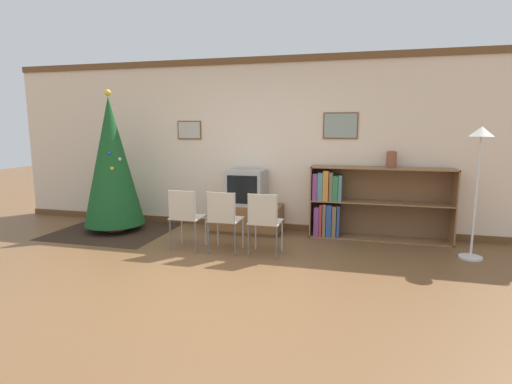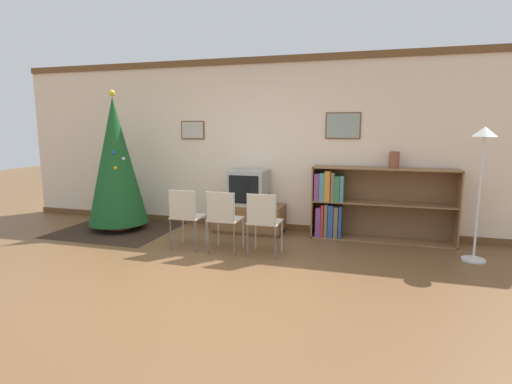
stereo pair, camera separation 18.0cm
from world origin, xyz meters
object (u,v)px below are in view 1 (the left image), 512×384
standing_lamp (479,158)px  vase (391,159)px  christmas_tree (112,162)px  folding_chair_left (185,215)px  television (247,187)px  folding_chair_center (224,218)px  bookshelf (354,203)px  tv_console (247,218)px  folding_chair_right (264,220)px

standing_lamp → vase: bearing=145.4°
christmas_tree → folding_chair_left: bearing=-23.7°
television → standing_lamp: 3.17m
folding_chair_center → vase: bearing=30.1°
folding_chair_center → television: bearing=90.0°
television → folding_chair_center: size_ratio=0.69×
folding_chair_center → bookshelf: 2.01m
tv_console → standing_lamp: size_ratio=0.67×
christmas_tree → tv_console: 2.28m
christmas_tree → folding_chair_right: bearing=-14.4°
television → bookshelf: size_ratio=0.28×
christmas_tree → television: (2.06, 0.43, -0.38)m
christmas_tree → bookshelf: (3.68, 0.52, -0.57)m
folding_chair_right → folding_chair_left: bearing=180.0°
television → christmas_tree: bearing=-168.4°
television → vase: 2.17m
bookshelf → folding_chair_center: bearing=-143.7°
christmas_tree → vase: bearing=7.6°
tv_console → standing_lamp: standing_lamp is taller
television → standing_lamp: (3.08, -0.53, 0.55)m
tv_console → television: size_ratio=1.94×
tv_console → bookshelf: size_ratio=0.54×
folding_chair_left → folding_chair_right: bearing=0.0°
tv_console → standing_lamp: bearing=-9.8°
folding_chair_left → standing_lamp: (3.62, 0.57, 0.79)m
folding_chair_center → vase: size_ratio=3.47×
vase → christmas_tree: bearing=-172.4°
bookshelf → folding_chair_right: bearing=-132.2°
television → vase: bearing=3.6°
tv_console → folding_chair_left: 1.25m
television → tv_console: bearing=90.0°
tv_console → folding_chair_center: bearing=-90.0°
vase → tv_console: bearing=-176.5°
bookshelf → standing_lamp: (1.46, -0.62, 0.74)m
christmas_tree → standing_lamp: size_ratio=1.34×
christmas_tree → folding_chair_left: (1.52, -0.67, -0.62)m
christmas_tree → folding_chair_center: christmas_tree is taller
christmas_tree → standing_lamp: christmas_tree is taller
folding_chair_right → standing_lamp: bearing=12.6°
folding_chair_center → bookshelf: (1.62, 1.19, 0.05)m
christmas_tree → folding_chair_right: christmas_tree is taller
christmas_tree → folding_chair_left: 1.78m
christmas_tree → bookshelf: bearing=8.1°
folding_chair_right → bookshelf: bearing=47.8°
television → standing_lamp: size_ratio=0.34×
standing_lamp → christmas_tree: bearing=178.8°
folding_chair_right → standing_lamp: size_ratio=0.50×
folding_chair_center → vase: vase is taller
folding_chair_center → standing_lamp: standing_lamp is taller
vase → folding_chair_right: bearing=-142.1°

